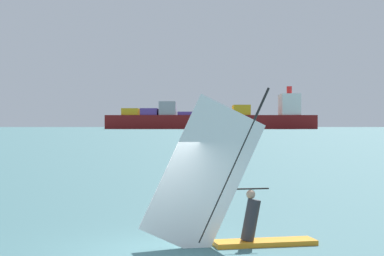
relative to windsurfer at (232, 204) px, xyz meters
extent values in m
plane|color=#386066|center=(-2.05, -0.60, -1.00)|extent=(4000.00, 4000.00, 0.00)
cube|color=orange|center=(0.81, -0.05, -0.94)|extent=(2.52, 0.84, 0.12)
cylinder|color=black|center=(0.05, 0.00, 0.96)|extent=(1.78, 0.18, 3.70)
cube|color=white|center=(-0.71, 0.05, 0.69)|extent=(3.07, 0.25, 3.89)
cylinder|color=black|center=(0.03, 0.00, 0.37)|extent=(1.76, 0.16, 0.04)
cylinder|color=#2D2D33|center=(0.46, -0.03, -0.38)|extent=(0.52, 0.35, 1.03)
sphere|color=tan|center=(0.46, -0.03, 0.23)|extent=(0.22, 0.22, 0.22)
cube|color=maroon|center=(132.43, 436.63, 4.27)|extent=(161.35, 69.97, 10.55)
cube|color=silver|center=(190.88, 420.31, 17.70)|extent=(20.38, 28.22, 16.30)
cylinder|color=red|center=(190.88, 420.31, 28.85)|extent=(4.00, 4.00, 6.00)
cube|color=gold|center=(155.13, 430.29, 13.45)|extent=(19.05, 27.74, 7.80)
cube|color=gold|center=(141.51, 434.10, 10.85)|extent=(19.05, 27.74, 2.60)
cube|color=gold|center=(127.89, 437.90, 13.45)|extent=(19.05, 27.74, 7.80)
cube|color=#59388C|center=(114.27, 441.71, 10.85)|extent=(19.05, 27.74, 2.60)
cube|color=#99999E|center=(100.64, 445.51, 14.75)|extent=(19.05, 27.74, 10.40)
cube|color=#59388C|center=(87.02, 449.32, 12.15)|extent=(19.05, 27.74, 5.20)
cube|color=gold|center=(73.40, 453.12, 12.15)|extent=(19.05, 27.74, 5.20)
cube|color=#60665B|center=(632.38, 1285.56, 22.71)|extent=(1376.66, 469.56, 47.42)
camera|label=1|loc=(-4.74, -13.79, 1.89)|focal=57.12mm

